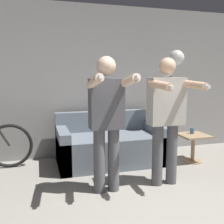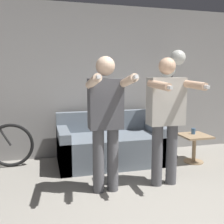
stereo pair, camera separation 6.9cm
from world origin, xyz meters
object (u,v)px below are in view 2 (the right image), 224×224
(person_right, at_px, (166,113))
(person_left, at_px, (106,116))
(cat, at_px, (111,105))
(floor_lamp, at_px, (172,71))
(couch, at_px, (111,146))
(cup, at_px, (193,131))
(side_table, at_px, (194,142))

(person_right, bearing_deg, person_left, -179.04)
(cat, distance_m, floor_lamp, 1.19)
(couch, height_order, cup, couch)
(floor_lamp, bearing_deg, side_table, -53.58)
(person_left, distance_m, cat, 1.42)
(person_left, relative_size, cup, 16.99)
(couch, bearing_deg, cup, -11.61)
(couch, distance_m, person_left, 1.26)
(person_right, xyz_separation_m, cat, (-0.37, 1.36, -0.05))
(person_left, height_order, cat, person_left)
(cat, xyz_separation_m, side_table, (1.24, -0.67, -0.57))
(person_left, xyz_separation_m, person_right, (0.78, 0.00, -0.00))
(couch, distance_m, side_table, 1.36)
(couch, xyz_separation_m, cat, (0.08, 0.34, 0.62))
(floor_lamp, bearing_deg, person_right, -120.67)
(person_left, height_order, person_right, person_left)
(person_left, bearing_deg, side_table, 23.22)
(person_right, relative_size, floor_lamp, 0.89)
(side_table, bearing_deg, person_left, -157.39)
(person_left, xyz_separation_m, side_table, (1.65, 0.69, -0.62))
(person_right, height_order, cup, person_right)
(person_right, height_order, floor_lamp, floor_lamp)
(floor_lamp, relative_size, side_table, 4.01)
(couch, xyz_separation_m, person_left, (-0.33, -1.02, 0.67))
(person_right, height_order, cat, person_right)
(person_right, distance_m, cat, 1.41)
(side_table, bearing_deg, couch, 165.92)
(floor_lamp, relative_size, cup, 18.97)
(person_right, xyz_separation_m, cup, (0.88, 0.74, -0.44))
(floor_lamp, distance_m, cup, 1.06)
(person_left, height_order, cup, person_left)
(person_left, height_order, floor_lamp, floor_lamp)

